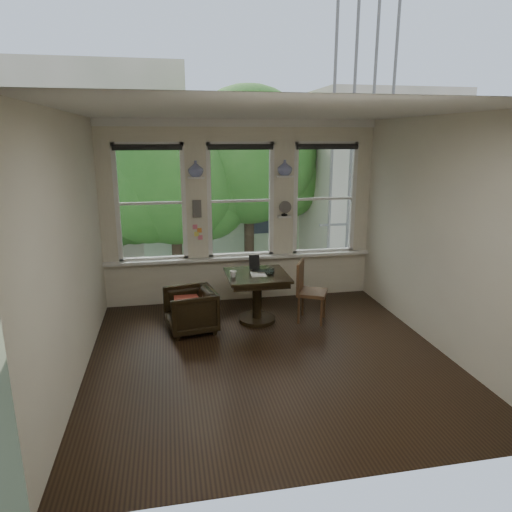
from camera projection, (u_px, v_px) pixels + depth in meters
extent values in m
plane|color=black|center=(269.00, 356.00, 5.84)|extent=(4.50, 4.50, 0.00)
plane|color=silver|center=(271.00, 111.00, 5.08)|extent=(4.50, 4.50, 0.00)
plane|color=beige|center=(240.00, 213.00, 7.60)|extent=(4.50, 0.00, 4.50)
plane|color=beige|center=(337.00, 310.00, 3.33)|extent=(4.50, 0.00, 4.50)
plane|color=beige|center=(72.00, 251.00, 5.05)|extent=(0.00, 4.50, 4.50)
plane|color=beige|center=(440.00, 235.00, 5.87)|extent=(0.00, 4.50, 4.50)
cube|color=white|center=(196.00, 178.00, 7.22)|extent=(0.26, 0.16, 0.03)
cube|color=white|center=(285.00, 176.00, 7.49)|extent=(0.26, 0.16, 0.03)
cube|color=#59544F|center=(197.00, 209.00, 7.38)|extent=(0.14, 0.06, 0.28)
imported|color=white|center=(196.00, 169.00, 7.19)|extent=(0.24, 0.24, 0.25)
imported|color=white|center=(285.00, 168.00, 7.45)|extent=(0.24, 0.24, 0.25)
imported|color=black|center=(190.00, 310.00, 6.54)|extent=(0.80, 0.78, 0.63)
cube|color=maroon|center=(190.00, 301.00, 6.50)|extent=(0.45, 0.45, 0.06)
imported|color=black|center=(263.00, 272.00, 6.83)|extent=(0.39, 0.32, 0.03)
imported|color=white|center=(233.00, 274.00, 6.62)|extent=(0.11, 0.11, 0.10)
imported|color=white|center=(270.00, 271.00, 6.73)|extent=(0.16, 0.16, 0.10)
cube|color=black|center=(254.00, 262.00, 7.01)|extent=(0.16, 0.09, 0.22)
cube|color=silver|center=(258.00, 274.00, 6.77)|extent=(0.24, 0.31, 0.00)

